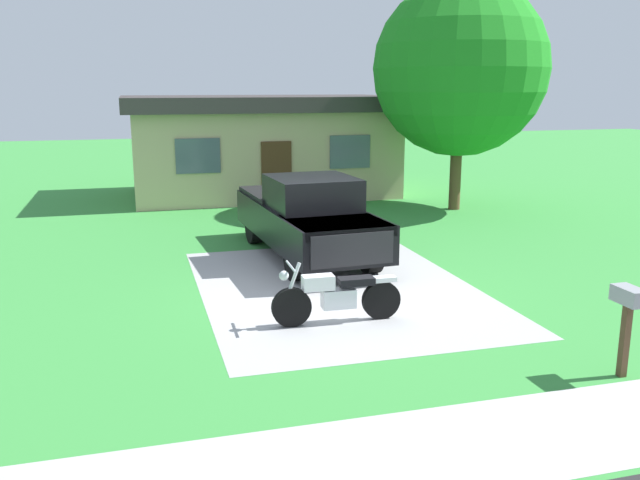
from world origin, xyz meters
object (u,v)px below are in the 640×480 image
object	(u,v)px
motorcycle	(336,296)
shade_tree	(460,69)
mailbox	(628,308)
neighbor_house	(262,145)
pickup_truck	(306,215)

from	to	relation	value
motorcycle	shade_tree	distance (m)	11.98
mailbox	shade_tree	bearing A→B (deg)	73.57
motorcycle	mailbox	distance (m)	4.42
neighbor_house	mailbox	bearing A→B (deg)	-84.16
motorcycle	neighbor_house	world-z (taller)	neighbor_house
motorcycle	mailbox	xyz separation A→B (m)	(3.13, -3.08, 0.51)
mailbox	motorcycle	bearing A→B (deg)	135.43
motorcycle	pickup_truck	world-z (taller)	pickup_truck
mailbox	neighbor_house	distance (m)	17.01
motorcycle	mailbox	world-z (taller)	mailbox
pickup_truck	mailbox	distance (m)	8.00
pickup_truck	neighbor_house	bearing A→B (deg)	85.38
neighbor_house	shade_tree	bearing A→B (deg)	-41.47
motorcycle	pickup_truck	size ratio (longest dim) A/B	0.39
motorcycle	mailbox	bearing A→B (deg)	-44.57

